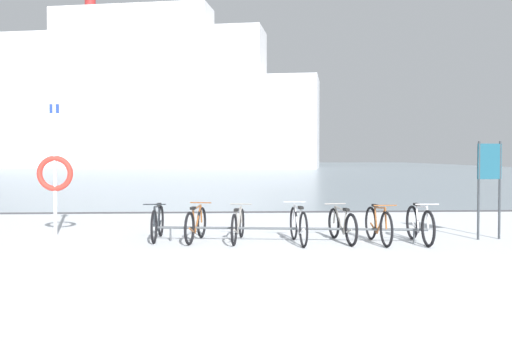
{
  "coord_description": "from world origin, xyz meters",
  "views": [
    {
      "loc": [
        -1.2,
        -7.06,
        1.79
      ],
      "look_at": [
        -0.47,
        7.58,
        1.37
      ],
      "focal_mm": 38.63,
      "sensor_mm": 36.0,
      "label": 1
    }
  ],
  "objects_px": {
    "bicycle_5": "(378,225)",
    "rescue_post": "(55,171)",
    "ferry_ship": "(138,101)",
    "bicycle_3": "(298,225)",
    "bicycle_1": "(196,224)",
    "bicycle_4": "(342,225)",
    "info_sign": "(489,173)",
    "bicycle_2": "(238,225)",
    "bicycle_0": "(158,223)",
    "bicycle_6": "(420,225)"
  },
  "relations": [
    {
      "from": "bicycle_6",
      "to": "bicycle_5",
      "type": "bearing_deg",
      "value": 179.52
    },
    {
      "from": "bicycle_1",
      "to": "bicycle_4",
      "type": "relative_size",
      "value": 0.95
    },
    {
      "from": "bicycle_3",
      "to": "ferry_ship",
      "type": "bearing_deg",
      "value": 101.84
    },
    {
      "from": "bicycle_0",
      "to": "bicycle_1",
      "type": "height_order",
      "value": "bicycle_0"
    },
    {
      "from": "bicycle_2",
      "to": "bicycle_6",
      "type": "bearing_deg",
      "value": -5.99
    },
    {
      "from": "bicycle_2",
      "to": "bicycle_4",
      "type": "xyz_separation_m",
      "value": [
        2.13,
        -0.19,
        0.01
      ]
    },
    {
      "from": "bicycle_4",
      "to": "bicycle_6",
      "type": "bearing_deg",
      "value": -7.21
    },
    {
      "from": "info_sign",
      "to": "bicycle_5",
      "type": "bearing_deg",
      "value": -170.7
    },
    {
      "from": "bicycle_5",
      "to": "ferry_ship",
      "type": "height_order",
      "value": "ferry_ship"
    },
    {
      "from": "bicycle_0",
      "to": "bicycle_3",
      "type": "xyz_separation_m",
      "value": [
        2.9,
        -0.61,
        0.01
      ]
    },
    {
      "from": "bicycle_2",
      "to": "ferry_ship",
      "type": "distance_m",
      "value": 67.9
    },
    {
      "from": "bicycle_1",
      "to": "bicycle_5",
      "type": "height_order",
      "value": "bicycle_5"
    },
    {
      "from": "bicycle_4",
      "to": "bicycle_5",
      "type": "bearing_deg",
      "value": -15.13
    },
    {
      "from": "bicycle_0",
      "to": "bicycle_2",
      "type": "height_order",
      "value": "bicycle_0"
    },
    {
      "from": "bicycle_0",
      "to": "bicycle_3",
      "type": "distance_m",
      "value": 2.96
    },
    {
      "from": "bicycle_3",
      "to": "bicycle_6",
      "type": "xyz_separation_m",
      "value": [
        2.47,
        -0.08,
        0.01
      ]
    },
    {
      "from": "bicycle_2",
      "to": "bicycle_5",
      "type": "bearing_deg",
      "value": -7.63
    },
    {
      "from": "rescue_post",
      "to": "ferry_ship",
      "type": "bearing_deg",
      "value": 97.6
    },
    {
      "from": "bicycle_0",
      "to": "bicycle_6",
      "type": "bearing_deg",
      "value": -7.24
    },
    {
      "from": "rescue_post",
      "to": "info_sign",
      "type": "bearing_deg",
      "value": -6.29
    },
    {
      "from": "bicycle_0",
      "to": "bicycle_3",
      "type": "relative_size",
      "value": 1.0
    },
    {
      "from": "rescue_post",
      "to": "bicycle_5",
      "type": "bearing_deg",
      "value": -11.82
    },
    {
      "from": "bicycle_3",
      "to": "bicycle_5",
      "type": "relative_size",
      "value": 1.0
    },
    {
      "from": "bicycle_0",
      "to": "bicycle_1",
      "type": "xyz_separation_m",
      "value": [
        0.82,
        -0.23,
        -0.01
      ]
    },
    {
      "from": "bicycle_1",
      "to": "bicycle_4",
      "type": "xyz_separation_m",
      "value": [
        3.0,
        -0.25,
        -0.01
      ]
    },
    {
      "from": "bicycle_2",
      "to": "rescue_post",
      "type": "height_order",
      "value": "rescue_post"
    },
    {
      "from": "bicycle_4",
      "to": "ferry_ship",
      "type": "bearing_deg",
      "value": 102.62
    },
    {
      "from": "bicycle_0",
      "to": "bicycle_6",
      "type": "distance_m",
      "value": 5.41
    },
    {
      "from": "bicycle_6",
      "to": "bicycle_3",
      "type": "bearing_deg",
      "value": 178.23
    },
    {
      "from": "bicycle_5",
      "to": "rescue_post",
      "type": "bearing_deg",
      "value": 168.18
    },
    {
      "from": "info_sign",
      "to": "bicycle_6",
      "type": "bearing_deg",
      "value": -165.77
    },
    {
      "from": "rescue_post",
      "to": "ferry_ship",
      "type": "relative_size",
      "value": 0.06
    },
    {
      "from": "bicycle_1",
      "to": "ferry_ship",
      "type": "height_order",
      "value": "ferry_ship"
    },
    {
      "from": "bicycle_0",
      "to": "bicycle_2",
      "type": "xyz_separation_m",
      "value": [
        1.69,
        -0.3,
        -0.02
      ]
    },
    {
      "from": "bicycle_5",
      "to": "rescue_post",
      "type": "xyz_separation_m",
      "value": [
        -6.86,
        1.44,
        1.07
      ]
    },
    {
      "from": "bicycle_2",
      "to": "bicycle_3",
      "type": "height_order",
      "value": "bicycle_3"
    },
    {
      "from": "bicycle_1",
      "to": "bicycle_6",
      "type": "relative_size",
      "value": 0.96
    },
    {
      "from": "bicycle_1",
      "to": "bicycle_2",
      "type": "xyz_separation_m",
      "value": [
        0.87,
        -0.06,
        -0.01
      ]
    },
    {
      "from": "bicycle_3",
      "to": "bicycle_6",
      "type": "distance_m",
      "value": 2.47
    },
    {
      "from": "bicycle_5",
      "to": "bicycle_6",
      "type": "distance_m",
      "value": 0.85
    },
    {
      "from": "bicycle_5",
      "to": "bicycle_6",
      "type": "height_order",
      "value": "bicycle_6"
    },
    {
      "from": "bicycle_5",
      "to": "info_sign",
      "type": "bearing_deg",
      "value": 9.3
    },
    {
      "from": "bicycle_1",
      "to": "bicycle_4",
      "type": "bearing_deg",
      "value": -4.84
    },
    {
      "from": "bicycle_0",
      "to": "bicycle_5",
      "type": "height_order",
      "value": "bicycle_5"
    },
    {
      "from": "bicycle_5",
      "to": "bicycle_3",
      "type": "bearing_deg",
      "value": 177.56
    },
    {
      "from": "bicycle_2",
      "to": "bicycle_4",
      "type": "bearing_deg",
      "value": -5.09
    },
    {
      "from": "info_sign",
      "to": "ferry_ship",
      "type": "height_order",
      "value": "ferry_ship"
    },
    {
      "from": "info_sign",
      "to": "rescue_post",
      "type": "relative_size",
      "value": 0.68
    },
    {
      "from": "bicycle_5",
      "to": "info_sign",
      "type": "relative_size",
      "value": 0.8
    },
    {
      "from": "ferry_ship",
      "to": "bicycle_2",
      "type": "bearing_deg",
      "value": -79.11
    }
  ]
}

